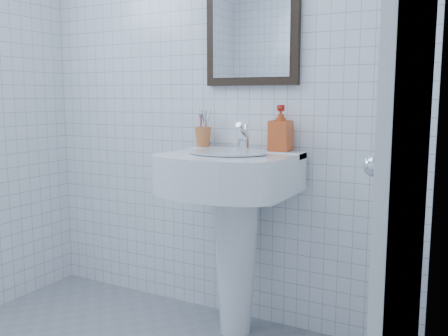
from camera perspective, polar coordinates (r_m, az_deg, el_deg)
The scene contains 10 objects.
wall_back at distance 2.67m, azimuth -1.09°, elevation 9.58°, with size 2.20×0.02×2.50m, color white.
wall_right at distance 1.14m, azimuth 17.65°, elevation 11.00°, with size 0.02×2.40×2.50m, color white.
washbasin at distance 2.44m, azimuth 1.07°, elevation -5.11°, with size 0.60×0.44×0.93m.
faucet at distance 2.48m, azimuth 2.27°, elevation 3.38°, with size 0.06×0.12×0.14m.
toothbrush_cup at distance 2.62m, azimuth -2.40°, elevation 3.58°, with size 0.09×0.09×0.10m, color #CC6D34, non-canonical shape.
soap_dispenser at distance 2.42m, azimuth 6.49°, elevation 4.50°, with size 0.10×0.10×0.22m, color red.
wall_mirror at distance 2.57m, azimuth 3.20°, elevation 16.33°, with size 0.50×0.04×0.62m.
bathroom_door at distance 1.69m, azimuth 20.24°, elevation 1.36°, with size 0.04×0.80×2.00m, color white.
towel_ring at distance 1.83m, azimuth 20.35°, elevation 3.41°, with size 0.18×0.18×0.01m, color silver.
hand_towel at distance 1.85m, azimuth 19.47°, elevation -2.10°, with size 0.03×0.16×0.38m, color beige.
Camera 1 is at (1.32, -1.11, 1.19)m, focal length 40.00 mm.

